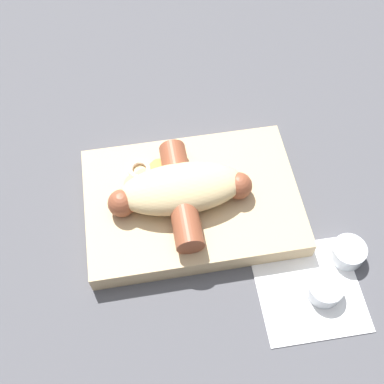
{
  "coord_description": "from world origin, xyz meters",
  "views": [
    {
      "loc": [
        0.05,
        0.32,
        0.57
      ],
      "look_at": [
        0.0,
        0.0,
        0.04
      ],
      "focal_mm": 45.0,
      "sensor_mm": 36.0,
      "label": 1
    }
  ],
  "objects_px": {
    "sausage": "(181,194)",
    "condiment_cup_far": "(348,253)",
    "food_tray": "(192,202)",
    "bread_roll": "(182,192)",
    "condiment_cup_near": "(324,289)"
  },
  "relations": [
    {
      "from": "sausage",
      "to": "condiment_cup_far",
      "type": "bearing_deg",
      "value": 153.75
    },
    {
      "from": "food_tray",
      "to": "bread_roll",
      "type": "distance_m",
      "value": 0.04
    },
    {
      "from": "food_tray",
      "to": "condiment_cup_far",
      "type": "relative_size",
      "value": 6.49
    },
    {
      "from": "food_tray",
      "to": "condiment_cup_far",
      "type": "bearing_deg",
      "value": 150.45
    },
    {
      "from": "sausage",
      "to": "condiment_cup_near",
      "type": "height_order",
      "value": "sausage"
    },
    {
      "from": "food_tray",
      "to": "condiment_cup_far",
      "type": "height_order",
      "value": "food_tray"
    },
    {
      "from": "bread_roll",
      "to": "condiment_cup_near",
      "type": "xyz_separation_m",
      "value": [
        -0.15,
        0.14,
        -0.04
      ]
    },
    {
      "from": "sausage",
      "to": "food_tray",
      "type": "bearing_deg",
      "value": -159.26
    },
    {
      "from": "condiment_cup_near",
      "to": "condiment_cup_far",
      "type": "xyz_separation_m",
      "value": [
        -0.04,
        -0.04,
        0.0
      ]
    },
    {
      "from": "bread_roll",
      "to": "sausage",
      "type": "xyz_separation_m",
      "value": [
        0.0,
        0.0,
        -0.0
      ]
    },
    {
      "from": "food_tray",
      "to": "bread_roll",
      "type": "bearing_deg",
      "value": 20.08
    },
    {
      "from": "condiment_cup_far",
      "to": "bread_roll",
      "type": "bearing_deg",
      "value": -26.67
    },
    {
      "from": "food_tray",
      "to": "bread_roll",
      "type": "height_order",
      "value": "bread_roll"
    },
    {
      "from": "food_tray",
      "to": "sausage",
      "type": "distance_m",
      "value": 0.04
    },
    {
      "from": "bread_roll",
      "to": "food_tray",
      "type": "bearing_deg",
      "value": -159.92
    }
  ]
}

